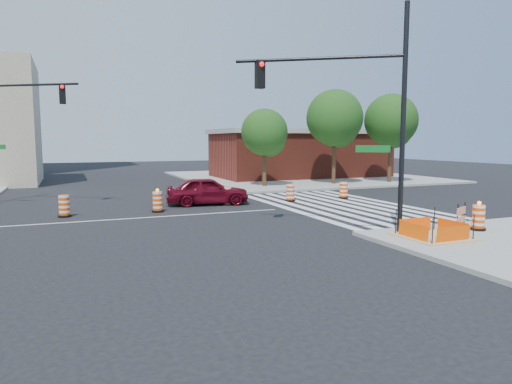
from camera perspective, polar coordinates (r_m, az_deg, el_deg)
ground at (r=21.66m, az=-14.77°, el=-3.19°), size 120.00×120.00×0.00m
sidewalk_ne at (r=44.50m, az=5.49°, el=1.91°), size 22.00×22.00×0.15m
crosswalk_east at (r=25.50m, az=10.41°, el=-1.65°), size 6.75×13.50×0.01m
lane_centerline at (r=21.66m, az=-14.77°, el=-3.18°), size 14.00×0.12×0.01m
excavation_pit at (r=17.28m, az=21.26°, el=-5.08°), size 2.20×2.20×0.90m
brick_storefront at (r=44.38m, az=5.52°, el=4.79°), size 16.50×8.50×4.60m
red_coupe at (r=25.49m, az=-6.10°, el=0.16°), size 4.77×2.46×1.55m
signal_pole_se at (r=17.36m, az=12.24°, el=11.29°), size 5.24×3.63×8.25m
signal_pole_nw at (r=28.33m, az=-28.92°, el=8.58°), size 5.25×3.48×8.16m
pit_drum at (r=19.28m, az=26.05°, el=-2.96°), size 0.57×0.57×1.12m
barricade at (r=18.99m, az=24.26°, el=-2.65°), size 0.82×0.43×1.05m
tree_north_c at (r=34.39m, az=1.11°, el=7.14°), size 3.53×3.49×5.94m
tree_north_d at (r=36.92m, az=9.83°, el=8.72°), size 4.46×4.46×7.57m
tree_north_e at (r=39.56m, az=16.53°, el=8.21°), size 4.35×4.35×7.39m
median_drum_2 at (r=23.03m, az=-22.84°, el=-1.72°), size 0.60×0.60×1.02m
median_drum_3 at (r=23.23m, az=-12.20°, el=-1.27°), size 0.60×0.60×1.18m
median_drum_4 at (r=25.21m, az=-3.64°, el=-0.57°), size 0.60×0.60×1.02m
median_drum_5 at (r=26.82m, az=4.31°, el=-0.15°), size 0.60×0.60×1.02m
median_drum_6 at (r=28.60m, az=10.90°, el=0.16°), size 0.60×0.60×1.02m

